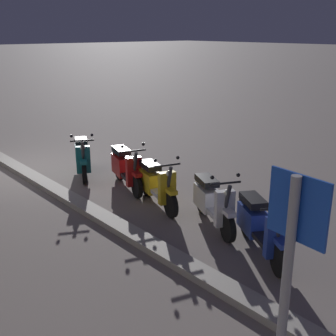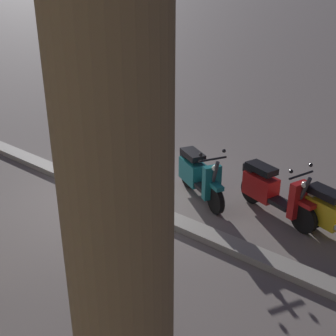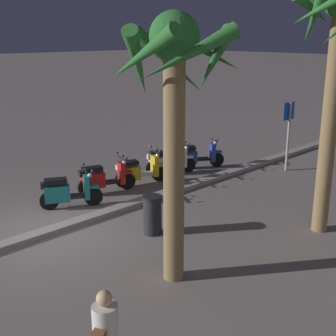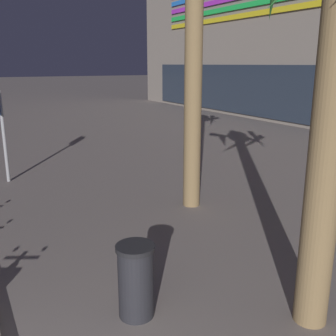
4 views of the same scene
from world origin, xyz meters
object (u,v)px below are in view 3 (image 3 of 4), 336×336
at_px(scooter_yellow_mid_rear, 137,171).
at_px(scooter_red_lead_nearest, 102,179).
at_px(palm_tree_mid_walkway, 336,50).
at_px(scooter_blue_mid_front, 195,156).
at_px(scooter_white_gap_after_mid, 167,161).
at_px(palm_tree_near_sign, 175,89).
at_px(scooter_teal_last_in_row, 66,192).
at_px(crossing_sign, 288,128).
at_px(litter_bin, 152,214).

xyz_separation_m(scooter_yellow_mid_rear, scooter_red_lead_nearest, (1.28, -0.13, 0.01)).
height_order(scooter_yellow_mid_rear, palm_tree_mid_walkway, palm_tree_mid_walkway).
distance_m(scooter_blue_mid_front, palm_tree_mid_walkway, 7.16).
distance_m(scooter_white_gap_after_mid, scooter_yellow_mid_rear, 1.48).
height_order(scooter_white_gap_after_mid, palm_tree_near_sign, palm_tree_near_sign).
bearing_deg(scooter_red_lead_nearest, scooter_blue_mid_front, 178.19).
relative_size(scooter_yellow_mid_rear, scooter_teal_last_in_row, 1.12).
height_order(scooter_yellow_mid_rear, crossing_sign, crossing_sign).
bearing_deg(litter_bin, scooter_blue_mid_front, -147.65).
height_order(scooter_red_lead_nearest, scooter_teal_last_in_row, same).
bearing_deg(scooter_yellow_mid_rear, scooter_red_lead_nearest, -5.99).
bearing_deg(litter_bin, scooter_yellow_mid_rear, -125.03).
distance_m(scooter_teal_last_in_row, crossing_sign, 7.91).
bearing_deg(palm_tree_mid_walkway, scooter_teal_last_in_row, -57.00).
bearing_deg(palm_tree_near_sign, scooter_blue_mid_front, -140.45).
bearing_deg(scooter_teal_last_in_row, crossing_sign, 163.54).
height_order(scooter_teal_last_in_row, crossing_sign, crossing_sign).
xyz_separation_m(scooter_blue_mid_front, palm_tree_near_sign, (5.96, 4.92, 3.26)).
distance_m(scooter_blue_mid_front, palm_tree_near_sign, 8.38).
bearing_deg(crossing_sign, scooter_blue_mid_front, -48.86).
relative_size(scooter_blue_mid_front, scooter_teal_last_in_row, 1.06).
relative_size(palm_tree_mid_walkway, litter_bin, 6.05).
distance_m(scooter_blue_mid_front, scooter_red_lead_nearest, 3.98).
height_order(scooter_blue_mid_front, crossing_sign, crossing_sign).
height_order(scooter_yellow_mid_rear, palm_tree_near_sign, palm_tree_near_sign).
bearing_deg(palm_tree_near_sign, litter_bin, -120.96).
bearing_deg(scooter_white_gap_after_mid, scooter_red_lead_nearest, 0.78).
xyz_separation_m(scooter_yellow_mid_rear, palm_tree_mid_walkway, (-0.91, 5.76, 3.85)).
height_order(scooter_blue_mid_front, palm_tree_near_sign, palm_tree_near_sign).
distance_m(scooter_blue_mid_front, litter_bin, 5.74).
bearing_deg(scooter_blue_mid_front, scooter_yellow_mid_rear, 0.18).
bearing_deg(scooter_yellow_mid_rear, palm_tree_near_sign, 56.46).
relative_size(scooter_red_lead_nearest, litter_bin, 1.86).
bearing_deg(scooter_white_gap_after_mid, crossing_sign, 142.37).
bearing_deg(scooter_white_gap_after_mid, palm_tree_near_sign, 47.07).
bearing_deg(scooter_yellow_mid_rear, scooter_teal_last_in_row, 3.72).
height_order(scooter_white_gap_after_mid, scooter_yellow_mid_rear, same).
xyz_separation_m(scooter_blue_mid_front, palm_tree_mid_walkway, (1.79, 5.77, 3.85)).
relative_size(scooter_blue_mid_front, scooter_yellow_mid_rear, 0.95).
bearing_deg(palm_tree_near_sign, scooter_red_lead_nearest, -111.41).
height_order(scooter_teal_last_in_row, litter_bin, scooter_teal_last_in_row).
height_order(scooter_red_lead_nearest, palm_tree_mid_walkway, palm_tree_mid_walkway).
xyz_separation_m(scooter_white_gap_after_mid, palm_tree_near_sign, (4.73, 5.08, 3.26)).
bearing_deg(crossing_sign, scooter_yellow_mid_rear, -26.52).
bearing_deg(scooter_teal_last_in_row, scooter_white_gap_after_mid, -175.25).
relative_size(crossing_sign, litter_bin, 2.53).
height_order(palm_tree_mid_walkway, litter_bin, palm_tree_mid_walkway).
bearing_deg(palm_tree_near_sign, scooter_yellow_mid_rear, -123.54).
bearing_deg(litter_bin, scooter_white_gap_after_mid, -138.22).
distance_m(scooter_blue_mid_front, scooter_teal_last_in_row, 5.42).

